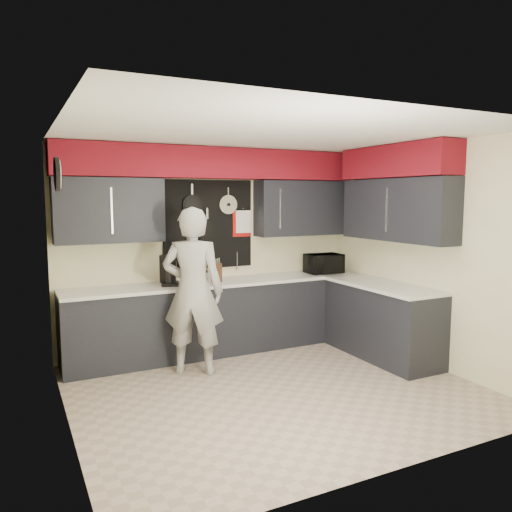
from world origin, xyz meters
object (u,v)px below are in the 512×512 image
utensil_crock (213,274)px  person (193,291)px  microwave (324,264)px  knife_block (217,272)px  coffee_maker (169,269)px

utensil_crock → person: 0.83m
utensil_crock → person: bearing=-127.0°
microwave → utensil_crock: microwave is taller
microwave → utensil_crock: (-1.62, 0.11, -0.05)m
knife_block → coffee_maker: bearing=175.4°
microwave → utensil_crock: size_ratio=2.86×
microwave → knife_block: size_ratio=2.06×
microwave → coffee_maker: bearing=-178.5°
utensil_crock → knife_block: bearing=-86.1°
coffee_maker → person: 0.62m
microwave → knife_block: bearing=-177.4°
knife_block → utensil_crock: 0.12m
microwave → utensil_crock: bearing=178.7°
knife_block → utensil_crock: bearing=93.5°
utensil_crock → coffee_maker: 0.60m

